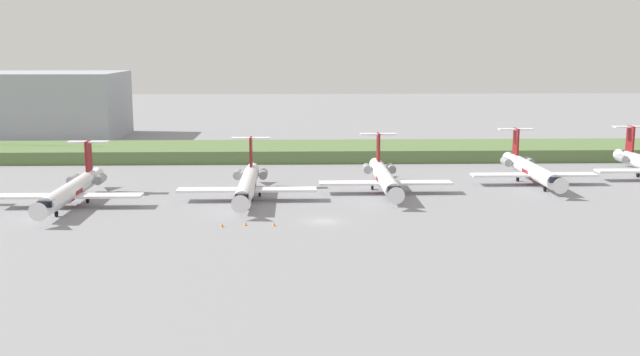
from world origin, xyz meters
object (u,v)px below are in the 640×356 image
object	(u,v)px
regional_jet_third	(247,184)
safety_cone_mid_marker	(245,224)
regional_jet_fifth	(531,170)
safety_cone_rear_marker	(274,224)
regional_jet_fourth	(384,177)
regional_jet_second	(72,190)
safety_cone_front_marker	(222,225)

from	to	relation	value
regional_jet_third	safety_cone_mid_marker	distance (m)	18.78
regional_jet_fifth	safety_cone_rear_marker	distance (m)	56.23
regional_jet_third	regional_jet_fourth	xyz separation A→B (m)	(23.39, 5.43, 0.00)
regional_jet_third	safety_cone_rear_marker	xyz separation A→B (m)	(4.96, -18.99, -2.26)
regional_jet_second	regional_jet_third	xyz separation A→B (m)	(27.61, 4.21, 0.00)
regional_jet_fifth	safety_cone_mid_marker	size ratio (longest dim) A/B	56.36
regional_jet_third	regional_jet_fifth	xyz separation A→B (m)	(51.41, 12.62, 0.00)
safety_cone_mid_marker	safety_cone_rear_marker	size ratio (longest dim) A/B	1.00
regional_jet_fifth	safety_cone_rear_marker	xyz separation A→B (m)	(-46.45, -31.61, -2.26)
regional_jet_fourth	regional_jet_fifth	size ratio (longest dim) A/B	1.00
regional_jet_second	regional_jet_fourth	xyz separation A→B (m)	(51.00, 9.64, 0.00)
regional_jet_fifth	safety_cone_mid_marker	xyz separation A→B (m)	(-50.50, -31.25, -2.26)
regional_jet_fifth	safety_cone_front_marker	distance (m)	62.54
safety_cone_front_marker	regional_jet_fifth	bearing A→B (deg)	30.73
regional_jet_second	regional_jet_fourth	bearing A→B (deg)	10.71
safety_cone_front_marker	safety_cone_rear_marker	xyz separation A→B (m)	(7.28, 0.33, 0.00)
regional_jet_second	safety_cone_rear_marker	world-z (taller)	regional_jet_second
regional_jet_second	regional_jet_third	size ratio (longest dim) A/B	1.00
safety_cone_rear_marker	regional_jet_fourth	bearing A→B (deg)	52.95
safety_cone_mid_marker	safety_cone_front_marker	bearing A→B (deg)	-167.89
regional_jet_second	regional_jet_fourth	size ratio (longest dim) A/B	1.00
regional_jet_fifth	safety_cone_front_marker	bearing A→B (deg)	-149.27
regional_jet_fifth	safety_cone_mid_marker	bearing A→B (deg)	-148.25
safety_cone_rear_marker	regional_jet_second	bearing A→B (deg)	155.60
regional_jet_fourth	safety_cone_mid_marker	bearing A→B (deg)	-133.06
regional_jet_third	safety_cone_front_marker	bearing A→B (deg)	-96.85
regional_jet_second	safety_cone_mid_marker	world-z (taller)	regional_jet_second
regional_jet_third	regional_jet_fourth	bearing A→B (deg)	13.08
regional_jet_fourth	safety_cone_mid_marker	distance (m)	33.00
regional_jet_fourth	safety_cone_rear_marker	bearing A→B (deg)	-127.05
regional_jet_third	regional_jet_fourth	size ratio (longest dim) A/B	1.00
regional_jet_fourth	safety_cone_rear_marker	distance (m)	30.68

